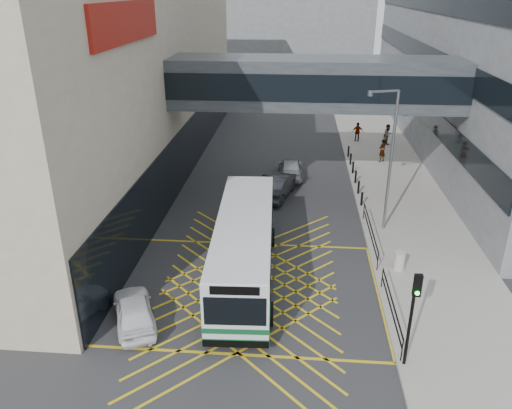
% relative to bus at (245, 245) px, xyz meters
% --- Properties ---
extents(ground, '(120.00, 120.00, 0.00)m').
position_rel_bus_xyz_m(ground, '(0.31, -1.21, -1.69)').
color(ground, '#333335').
extents(building_whsmith, '(24.17, 42.00, 16.00)m').
position_rel_bus_xyz_m(building_whsmith, '(-17.67, 14.79, 6.30)').
color(building_whsmith, '#BDAD93').
rests_on(building_whsmith, ground).
extents(building_far, '(28.00, 16.00, 18.00)m').
position_rel_bus_xyz_m(building_far, '(-1.69, 58.79, 7.31)').
color(building_far, slate).
rests_on(building_far, ground).
extents(skybridge, '(20.00, 4.10, 3.00)m').
position_rel_bus_xyz_m(skybridge, '(3.31, 10.79, 5.81)').
color(skybridge, '#373C41').
rests_on(skybridge, ground).
extents(pavement, '(6.00, 54.00, 0.16)m').
position_rel_bus_xyz_m(pavement, '(9.31, 13.79, -1.61)').
color(pavement, '#9E9990').
rests_on(pavement, ground).
extents(box_junction, '(12.00, 9.00, 0.01)m').
position_rel_bus_xyz_m(box_junction, '(0.31, -1.21, -1.69)').
color(box_junction, gold).
rests_on(box_junction, ground).
extents(bus, '(3.19, 11.37, 3.16)m').
position_rel_bus_xyz_m(bus, '(0.00, 0.00, 0.00)').
color(bus, silver).
rests_on(bus, ground).
extents(car_white, '(3.23, 4.51, 1.33)m').
position_rel_bus_xyz_m(car_white, '(-4.19, -4.14, -1.03)').
color(car_white, white).
rests_on(car_white, ground).
extents(car_dark, '(3.08, 5.40, 1.59)m').
position_rel_bus_xyz_m(car_dark, '(1.05, 10.22, -0.90)').
color(car_dark, black).
rests_on(car_dark, ground).
extents(car_silver, '(2.05, 4.43, 1.35)m').
position_rel_bus_xyz_m(car_silver, '(1.92, 14.11, -1.02)').
color(car_silver, '#989BA0').
rests_on(car_silver, ground).
extents(traffic_light, '(0.28, 0.45, 3.96)m').
position_rel_bus_xyz_m(traffic_light, '(6.56, -5.96, 1.05)').
color(traffic_light, black).
rests_on(traffic_light, pavement).
extents(street_lamp, '(1.78, 0.76, 7.96)m').
position_rel_bus_xyz_m(street_lamp, '(7.30, 5.53, 3.00)').
color(street_lamp, slate).
rests_on(street_lamp, pavement).
extents(litter_bin, '(0.55, 0.55, 0.95)m').
position_rel_bus_xyz_m(litter_bin, '(7.54, 1.00, -1.06)').
color(litter_bin, '#ADA89E').
rests_on(litter_bin, pavement).
extents(kerb_railings, '(0.05, 12.54, 1.00)m').
position_rel_bus_xyz_m(kerb_railings, '(6.46, 0.57, -0.81)').
color(kerb_railings, black).
rests_on(kerb_railings, pavement).
extents(bollards, '(0.14, 10.14, 0.90)m').
position_rel_bus_xyz_m(bollards, '(6.56, 13.79, -1.08)').
color(bollards, black).
rests_on(bollards, pavement).
extents(pedestrian_a, '(0.89, 0.86, 1.82)m').
position_rel_bus_xyz_m(pedestrian_a, '(9.07, 17.68, -0.62)').
color(pedestrian_a, gray).
rests_on(pedestrian_a, pavement).
extents(pedestrian_b, '(1.03, 0.94, 1.83)m').
position_rel_bus_xyz_m(pedestrian_b, '(10.24, 22.43, -0.62)').
color(pedestrian_b, gray).
rests_on(pedestrian_b, pavement).
extents(pedestrian_c, '(1.02, 0.51, 1.70)m').
position_rel_bus_xyz_m(pedestrian_c, '(7.73, 23.40, -0.68)').
color(pedestrian_c, gray).
rests_on(pedestrian_c, pavement).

